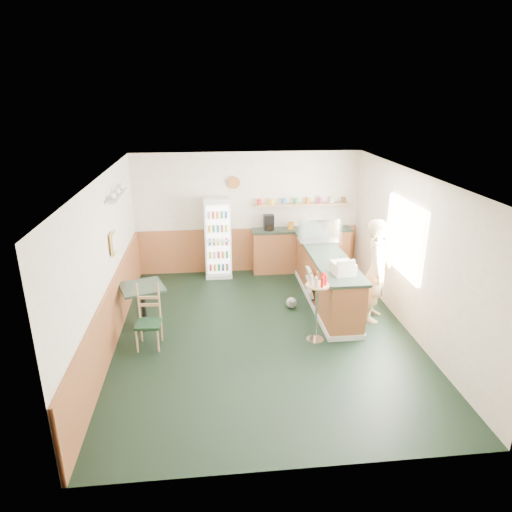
{
  "coord_description": "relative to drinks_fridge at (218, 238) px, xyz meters",
  "views": [
    {
      "loc": [
        -0.86,
        -6.85,
        3.92
      ],
      "look_at": [
        -0.07,
        0.6,
        1.2
      ],
      "focal_mm": 32.0,
      "sensor_mm": 36.0,
      "label": 1
    }
  ],
  "objects": [
    {
      "name": "display_case",
      "position": [
        2.03,
        -0.94,
        0.37
      ],
      "size": [
        0.83,
        0.43,
        0.47
      ],
      "color": "silver",
      "rests_on": "service_counter"
    },
    {
      "name": "dog_doorstop",
      "position": [
        1.33,
        -1.83,
        -0.76
      ],
      "size": [
        0.21,
        0.27,
        0.25
      ],
      "rotation": [
        0.0,
        0.0,
        0.33
      ],
      "color": "gray",
      "rests_on": "ground"
    },
    {
      "name": "ground",
      "position": [
        0.68,
        -2.74,
        -0.87
      ],
      "size": [
        6.0,
        6.0,
        0.0
      ],
      "primitive_type": "plane",
      "color": "black",
      "rests_on": "ground"
    },
    {
      "name": "room_envelope",
      "position": [
        0.46,
        -2.01,
        0.65
      ],
      "size": [
        5.04,
        6.02,
        2.72
      ],
      "color": "#EFE2CC",
      "rests_on": "ground"
    },
    {
      "name": "cafe_chair",
      "position": [
        -1.2,
        -2.88,
        -0.33
      ],
      "size": [
        0.41,
        0.41,
        1.04
      ],
      "rotation": [
        0.0,
        0.0,
        -0.07
      ],
      "color": "black",
      "rests_on": "ground"
    },
    {
      "name": "newspaper_rack",
      "position": [
        1.68,
        -1.82,
        -0.38
      ],
      "size": [
        0.09,
        0.46,
        0.54
      ],
      "color": "black",
      "rests_on": "ground"
    },
    {
      "name": "service_counter",
      "position": [
        2.03,
        -1.66,
        -0.41
      ],
      "size": [
        0.68,
        3.01,
        1.01
      ],
      "color": "#9D5A32",
      "rests_on": "ground"
    },
    {
      "name": "condiment_stand",
      "position": [
        1.51,
        -3.05,
        -0.1
      ],
      "size": [
        0.38,
        0.38,
        1.18
      ],
      "rotation": [
        0.0,
        0.0,
        -0.29
      ],
      "color": "silver",
      "rests_on": "ground"
    },
    {
      "name": "back_counter",
      "position": [
        1.87,
        0.06,
        -0.33
      ],
      "size": [
        2.24,
        0.42,
        1.69
      ],
      "color": "#9D5A32",
      "rests_on": "ground"
    },
    {
      "name": "cafe_table",
      "position": [
        -1.37,
        -2.25,
        -0.33
      ],
      "size": [
        0.89,
        0.89,
        0.77
      ],
      "rotation": [
        0.0,
        0.0,
        0.33
      ],
      "color": "black",
      "rests_on": "ground"
    },
    {
      "name": "drinks_fridge",
      "position": [
        0.0,
        0.0,
        0.0
      ],
      "size": [
        0.58,
        0.51,
        1.75
      ],
      "color": "white",
      "rests_on": "ground"
    },
    {
      "name": "cash_register",
      "position": [
        2.03,
        -2.64,
        0.24
      ],
      "size": [
        0.4,
        0.42,
        0.2
      ],
      "primitive_type": "cube",
      "rotation": [
        0.0,
        0.0,
        0.16
      ],
      "color": "beige",
      "rests_on": "service_counter"
    },
    {
      "name": "shopkeeper",
      "position": [
        2.73,
        -2.38,
        0.06
      ],
      "size": [
        0.66,
        0.75,
        1.87
      ],
      "primitive_type": "imported",
      "rotation": [
        0.0,
        0.0,
        1.15
      ],
      "color": "tan",
      "rests_on": "ground"
    }
  ]
}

